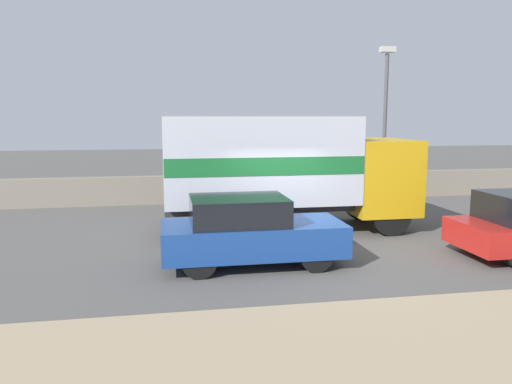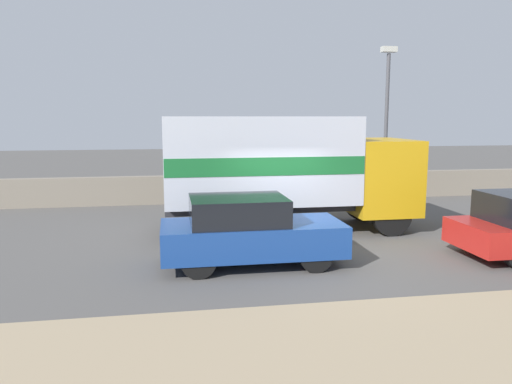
% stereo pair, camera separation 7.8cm
% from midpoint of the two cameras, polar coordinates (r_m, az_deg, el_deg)
% --- Properties ---
extents(ground_plane, '(80.00, 80.00, 0.00)m').
position_cam_midpoint_polar(ground_plane, '(11.70, 4.09, -7.56)').
color(ground_plane, '#514F4C').
extents(stone_wall_backdrop, '(60.00, 0.35, 1.05)m').
position_cam_midpoint_polar(stone_wall_backdrop, '(19.21, -1.57, 0.46)').
color(stone_wall_backdrop, gray).
rests_on(stone_wall_backdrop, ground_plane).
extents(street_lamp, '(0.56, 0.28, 5.81)m').
position_cam_midpoint_polar(street_lamp, '(19.60, 14.81, 8.87)').
color(street_lamp, '#4C4C51').
rests_on(street_lamp, ground_plane).
extents(box_truck, '(7.05, 2.54, 3.26)m').
position_cam_midpoint_polar(box_truck, '(14.11, 3.24, 2.94)').
color(box_truck, gold).
rests_on(box_truck, ground_plane).
extents(car_hatchback, '(3.97, 1.72, 1.53)m').
position_cam_midpoint_polar(car_hatchback, '(10.96, -0.65, -4.50)').
color(car_hatchback, navy).
rests_on(car_hatchback, ground_plane).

